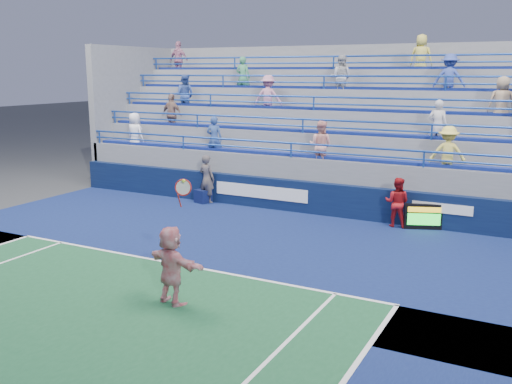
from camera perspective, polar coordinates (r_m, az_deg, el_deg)
The scene contains 8 objects.
ground at distance 14.54m, azimuth -7.56°, elevation -7.30°, with size 120.00×120.00×0.00m, color #333538.
sponsor_wall at distance 19.84m, azimuth 3.24°, elevation -0.33°, with size 18.00×0.32×1.10m.
bleacher_stand at distance 23.11m, azimuth 7.14°, elevation 3.86°, with size 18.00×5.60×6.13m.
serve_speed_board at distance 18.22m, azimuth 16.41°, elevation -2.40°, with size 1.13×0.54×0.80m.
judge_chair at distance 21.16m, azimuth -5.28°, elevation -0.32°, with size 0.62×0.62×0.89m.
tennis_player at distance 12.01m, azimuth -8.46°, elevation -7.25°, with size 1.63×0.86×2.70m.
line_judge at distance 21.04m, azimuth -4.93°, elevation 1.32°, with size 0.65×0.43×1.80m, color #141C38.
ball_girl at distance 18.23m, azimuth 13.92°, elevation -1.02°, with size 0.76×0.59×1.57m, color #A51218.
Camera 1 is at (7.99, -11.17, 4.78)m, focal length 40.00 mm.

